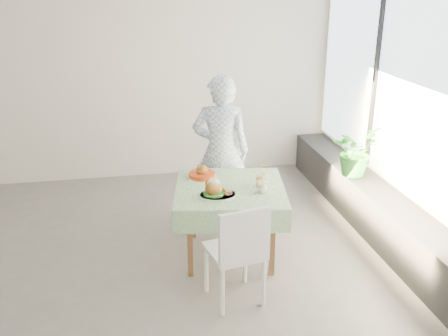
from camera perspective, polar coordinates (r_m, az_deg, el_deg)
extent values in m
plane|color=#5F5D5A|center=(5.02, -12.04, -11.26)|extent=(6.00, 6.00, 0.00)
cube|color=silver|center=(6.89, -12.74, 9.98)|extent=(6.00, 0.02, 2.80)
cube|color=silver|center=(2.16, -15.39, -14.23)|extent=(6.00, 0.02, 2.80)
cube|color=silver|center=(5.24, 21.61, 5.80)|extent=(0.02, 5.00, 2.80)
cube|color=#D1E0F9|center=(5.17, 21.68, 8.46)|extent=(0.01, 4.80, 2.18)
cube|color=black|center=(5.52, 18.28, -5.83)|extent=(0.40, 4.80, 0.50)
cube|color=brown|center=(4.83, 0.69, -2.54)|extent=(1.04, 1.04, 0.04)
cube|color=white|center=(4.82, 0.70, -2.26)|extent=(1.20, 1.20, 0.01)
cube|color=white|center=(5.62, 0.89, -2.39)|extent=(0.42, 0.42, 0.04)
cube|color=white|center=(5.70, 0.40, 0.24)|extent=(0.39, 0.07, 0.39)
cube|color=white|center=(4.28, 1.22, -9.43)|extent=(0.52, 0.52, 0.04)
cube|color=white|center=(4.00, 2.39, -7.76)|extent=(0.44, 0.13, 0.44)
imported|color=#809CCE|center=(5.47, -0.35, 1.88)|extent=(0.70, 0.53, 1.71)
cylinder|color=white|center=(4.62, -0.72, -3.11)|extent=(0.35, 0.35, 0.02)
cylinder|color=#185415|center=(4.61, -1.20, -2.96)|extent=(0.19, 0.19, 0.02)
ellipsoid|color=#996325|center=(4.59, -1.20, -2.33)|extent=(0.16, 0.15, 0.12)
ellipsoid|color=white|center=(4.57, -1.21, -1.69)|extent=(0.12, 0.11, 0.08)
cylinder|color=maroon|center=(4.61, 0.61, -2.80)|extent=(0.06, 0.06, 0.03)
cylinder|color=white|center=(4.84, 4.18, -1.36)|extent=(0.08, 0.08, 0.12)
cylinder|color=orange|center=(4.85, 4.18, -1.52)|extent=(0.08, 0.08, 0.09)
cylinder|color=white|center=(4.82, 4.20, -0.66)|extent=(0.09, 0.09, 0.01)
cylinder|color=yellow|center=(4.81, 4.28, -0.16)|extent=(0.01, 0.03, 0.17)
cylinder|color=white|center=(4.69, 4.40, -2.14)|extent=(0.08, 0.08, 0.12)
cylinder|color=#E9E7C3|center=(4.70, 4.40, -2.29)|extent=(0.07, 0.07, 0.09)
cylinder|color=white|center=(4.67, 4.42, -1.44)|extent=(0.09, 0.09, 0.01)
cylinder|color=yellow|center=(4.65, 4.50, -0.94)|extent=(0.01, 0.03, 0.16)
cylinder|color=#B83612|center=(5.07, -2.53, -0.78)|extent=(0.27, 0.27, 0.04)
cylinder|color=white|center=(5.07, -2.53, -0.66)|extent=(0.23, 0.23, 0.02)
ellipsoid|color=#996325|center=(5.05, -2.54, -0.19)|extent=(0.12, 0.11, 0.10)
imported|color=#2E812B|center=(5.89, 14.76, 1.94)|extent=(0.69, 0.67, 0.59)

